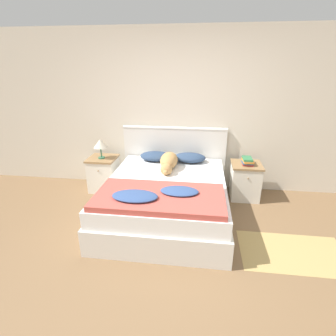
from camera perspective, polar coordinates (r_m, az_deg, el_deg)
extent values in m
plane|color=brown|center=(2.93, -0.66, -21.10)|extent=(16.00, 16.00, 0.00)
cube|color=beige|center=(4.34, 3.28, 11.98)|extent=(9.00, 0.06, 2.55)
cube|color=silver|center=(3.69, -0.40, -8.07)|extent=(1.63, 1.98, 0.33)
cube|color=white|center=(3.57, -0.41, -4.26)|extent=(1.57, 1.92, 0.22)
cube|color=silver|center=(4.47, 1.34, 2.19)|extent=(1.71, 0.04, 1.03)
cylinder|color=silver|center=(4.33, 1.40, 8.63)|extent=(1.71, 0.06, 0.06)
cube|color=silver|center=(4.55, -13.77, -1.34)|extent=(0.43, 0.44, 0.54)
cube|color=#937047|center=(4.46, -14.09, 2.04)|extent=(0.46, 0.46, 0.03)
sphere|color=#937047|center=(4.30, -14.98, -0.62)|extent=(0.02, 0.02, 0.02)
cube|color=silver|center=(4.32, 16.38, -2.85)|extent=(0.43, 0.44, 0.54)
cube|color=#937047|center=(4.22, 16.77, 0.68)|extent=(0.46, 0.46, 0.03)
sphere|color=#937047|center=(4.06, 17.03, -2.19)|extent=(0.02, 0.02, 0.02)
ellipsoid|color=navy|center=(4.25, -2.71, 2.59)|extent=(0.50, 0.33, 0.14)
ellipsoid|color=navy|center=(4.19, 4.77, 2.27)|extent=(0.50, 0.33, 0.14)
cube|color=#BC4C42|center=(3.02, -1.85, -6.35)|extent=(1.48, 0.77, 0.07)
ellipsoid|color=#334C7F|center=(2.94, -7.23, -6.05)|extent=(0.52, 0.31, 0.06)
ellipsoid|color=#334C7F|center=(3.03, 2.51, -5.03)|extent=(0.44, 0.27, 0.05)
ellipsoid|color=tan|center=(3.93, 0.20, 1.67)|extent=(0.26, 0.50, 0.22)
sphere|color=tan|center=(3.68, -0.36, -0.28)|extent=(0.17, 0.17, 0.17)
ellipsoid|color=tan|center=(3.61, -0.51, -0.88)|extent=(0.08, 0.09, 0.07)
cone|color=tan|center=(3.67, -1.05, 0.74)|extent=(0.05, 0.05, 0.06)
cone|color=tan|center=(3.66, 0.38, 0.68)|extent=(0.05, 0.05, 0.06)
ellipsoid|color=tan|center=(4.15, 1.10, 1.83)|extent=(0.15, 0.23, 0.08)
cube|color=#AD2D28|center=(4.19, 16.98, 0.87)|extent=(0.18, 0.19, 0.02)
cube|color=#285689|center=(4.18, 16.87, 1.20)|extent=(0.16, 0.20, 0.02)
cube|color=orange|center=(4.17, 16.95, 1.51)|extent=(0.17, 0.23, 0.03)
cube|color=#337547|center=(4.16, 16.89, 1.95)|extent=(0.14, 0.23, 0.03)
cylinder|color=#336B4C|center=(4.42, -14.25, 2.21)|extent=(0.11, 0.11, 0.02)
cylinder|color=#336B4C|center=(4.39, -14.36, 3.34)|extent=(0.02, 0.02, 0.16)
cone|color=beige|center=(4.35, -14.53, 5.21)|extent=(0.22, 0.22, 0.13)
cube|color=tan|center=(3.43, 25.57, -16.29)|extent=(1.18, 0.72, 0.00)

